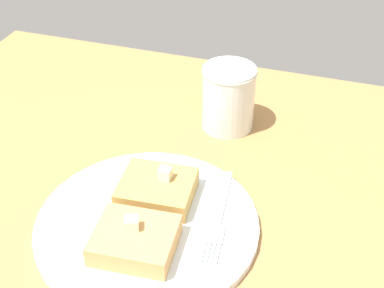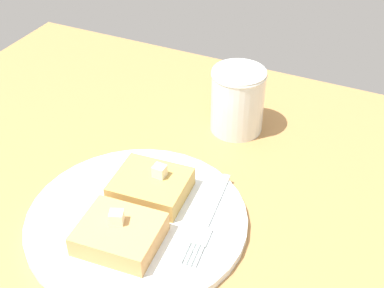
% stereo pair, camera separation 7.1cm
% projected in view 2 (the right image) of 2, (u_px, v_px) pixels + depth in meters
% --- Properties ---
extents(table_surface, '(0.96, 0.96, 0.03)m').
position_uv_depth(table_surface, '(132.00, 264.00, 0.62)').
color(table_surface, '#A97945').
rests_on(table_surface, ground).
extents(plate, '(0.27, 0.27, 0.01)m').
position_uv_depth(plate, '(137.00, 220.00, 0.65)').
color(plate, white).
rests_on(plate, table_surface).
extents(toast_slice_left, '(0.08, 0.10, 0.03)m').
position_uv_depth(toast_slice_left, '(120.00, 234.00, 0.61)').
color(toast_slice_left, tan).
rests_on(toast_slice_left, plate).
extents(toast_slice_middle, '(0.08, 0.10, 0.03)m').
position_uv_depth(toast_slice_middle, '(151.00, 186.00, 0.67)').
color(toast_slice_middle, tan).
rests_on(toast_slice_middle, plate).
extents(butter_pat_primary, '(0.02, 0.02, 0.02)m').
position_uv_depth(butter_pat_primary, '(117.00, 217.00, 0.60)').
color(butter_pat_primary, '#F7EFCA').
rests_on(butter_pat_primary, toast_slice_left).
extents(butter_pat_secondary, '(0.01, 0.02, 0.02)m').
position_uv_depth(butter_pat_secondary, '(160.00, 171.00, 0.66)').
color(butter_pat_secondary, '#F6ECC5').
rests_on(butter_pat_secondary, toast_slice_middle).
extents(fork, '(0.16, 0.03, 0.00)m').
position_uv_depth(fork, '(206.00, 222.00, 0.64)').
color(fork, silver).
rests_on(fork, plate).
extents(syrup_jar, '(0.08, 0.08, 0.10)m').
position_uv_depth(syrup_jar, '(237.00, 103.00, 0.79)').
color(syrup_jar, '#55290D').
rests_on(syrup_jar, table_surface).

